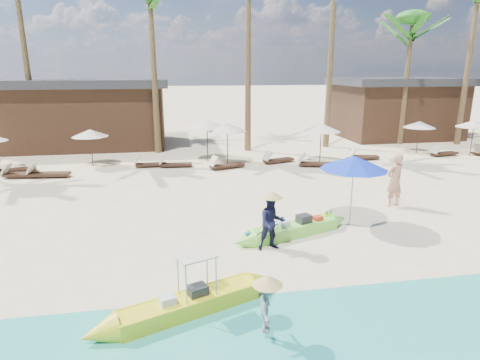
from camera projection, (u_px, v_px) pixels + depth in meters
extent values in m
plane|color=beige|center=(267.00, 246.00, 11.47)|extent=(240.00, 240.00, 0.00)
cube|color=#74DE43|center=(294.00, 230.00, 12.18)|extent=(2.94, 1.51, 0.35)
cube|color=white|center=(294.00, 229.00, 12.17)|extent=(2.51, 1.22, 0.16)
cube|color=#262628|center=(304.00, 220.00, 12.28)|extent=(0.49, 0.44, 0.32)
cube|color=silver|center=(283.00, 225.00, 11.98)|extent=(0.39, 0.36, 0.26)
cube|color=red|center=(318.00, 219.00, 12.49)|extent=(0.33, 0.31, 0.20)
cylinder|color=red|center=(268.00, 231.00, 11.75)|extent=(0.20, 0.20, 0.08)
cylinder|color=#262628|center=(263.00, 233.00, 11.57)|extent=(0.18, 0.18, 0.07)
sphere|color=tan|center=(254.00, 233.00, 11.47)|extent=(0.17, 0.17, 0.17)
cylinder|color=yellow|center=(326.00, 216.00, 12.81)|extent=(0.13, 0.13, 0.17)
cylinder|color=yellow|center=(331.00, 215.00, 12.89)|extent=(0.13, 0.13, 0.17)
cube|color=yellow|center=(190.00, 305.00, 8.28)|extent=(3.03, 1.66, 0.36)
cube|color=white|center=(190.00, 304.00, 8.28)|extent=(2.58, 1.34, 0.16)
cube|color=#262628|center=(198.00, 292.00, 8.31)|extent=(0.46, 0.42, 0.28)
cube|color=silver|center=(167.00, 302.00, 7.99)|extent=(0.38, 0.36, 0.25)
cube|color=beige|center=(196.00, 256.00, 8.10)|extent=(0.89, 0.76, 0.03)
imported|color=tan|center=(395.00, 180.00, 14.56)|extent=(0.84, 0.68, 1.99)
imported|color=#141637|center=(272.00, 223.00, 11.08)|extent=(0.79, 0.63, 1.57)
imported|color=gray|center=(267.00, 307.00, 7.33)|extent=(0.54, 0.73, 1.02)
cylinder|color=#99999E|center=(352.00, 192.00, 12.77)|extent=(0.05, 0.05, 2.22)
cone|color=#1430C1|center=(354.00, 163.00, 12.52)|extent=(2.13, 2.13, 0.43)
cube|color=#382017|center=(24.00, 175.00, 18.70)|extent=(1.76, 0.74, 0.12)
cube|color=beige|center=(6.00, 169.00, 18.57)|extent=(0.44, 0.59, 0.50)
cube|color=#382017|center=(17.00, 170.00, 19.58)|extent=(1.83, 1.01, 0.12)
cylinder|color=#382017|center=(91.00, 148.00, 20.83)|extent=(0.05, 0.05, 1.86)
cone|color=beige|center=(90.00, 133.00, 20.62)|extent=(1.86, 1.86, 0.37)
cube|color=#382017|center=(50.00, 174.00, 18.75)|extent=(1.83, 0.75, 0.13)
cube|color=beige|center=(31.00, 168.00, 18.61)|extent=(0.45, 0.61, 0.52)
cube|color=#382017|center=(151.00, 164.00, 20.77)|extent=(1.57, 0.53, 0.11)
cube|color=beige|center=(137.00, 160.00, 20.57)|extent=(0.36, 0.51, 0.46)
cylinder|color=#382017|center=(207.00, 141.00, 21.93)|extent=(0.06, 0.06, 2.21)
cone|color=beige|center=(207.00, 124.00, 21.68)|extent=(2.21, 2.21, 0.44)
cube|color=#382017|center=(177.00, 164.00, 20.74)|extent=(1.61, 0.59, 0.11)
cube|color=beige|center=(163.00, 160.00, 20.58)|extent=(0.38, 0.53, 0.46)
cylinder|color=#382017|center=(227.00, 144.00, 21.46)|extent=(0.05, 0.05, 2.09)
cone|color=beige|center=(227.00, 127.00, 21.22)|extent=(2.09, 2.09, 0.42)
cube|color=#382017|center=(227.00, 165.00, 20.47)|extent=(1.85, 1.07, 0.12)
cube|color=beige|center=(213.00, 161.00, 20.04)|extent=(0.55, 0.66, 0.51)
cube|color=#382017|center=(279.00, 160.00, 21.73)|extent=(1.77, 1.04, 0.12)
cube|color=beige|center=(267.00, 156.00, 21.31)|extent=(0.53, 0.64, 0.49)
cylinder|color=#382017|center=(321.00, 144.00, 21.50)|extent=(0.05, 0.05, 2.06)
cone|color=beige|center=(321.00, 128.00, 21.27)|extent=(2.06, 2.06, 0.41)
cube|color=#382017|center=(317.00, 164.00, 20.84)|extent=(1.86, 1.01, 0.12)
cube|color=beige|center=(302.00, 158.00, 20.82)|extent=(0.53, 0.66, 0.52)
cube|color=#382017|center=(364.00, 157.00, 22.65)|extent=(1.66, 0.87, 0.11)
cube|color=beige|center=(352.00, 151.00, 22.62)|extent=(0.47, 0.58, 0.46)
cylinder|color=#382017|center=(418.00, 138.00, 23.96)|extent=(0.05, 0.05, 1.87)
cone|color=beige|center=(419.00, 125.00, 23.74)|extent=(1.87, 1.87, 0.37)
cube|color=#382017|center=(361.00, 158.00, 22.33)|extent=(1.66, 0.70, 0.11)
cube|color=beige|center=(350.00, 153.00, 22.06)|extent=(0.42, 0.56, 0.47)
cylinder|color=#382017|center=(472.00, 139.00, 23.35)|extent=(0.05, 0.05, 2.01)
cone|color=beige|center=(474.00, 124.00, 23.12)|extent=(2.01, 2.01, 0.40)
cube|color=#382017|center=(444.00, 153.00, 23.48)|extent=(1.73, 0.83, 0.12)
cube|color=beige|center=(435.00, 149.00, 23.16)|extent=(0.46, 0.60, 0.48)
cube|color=beige|center=(476.00, 148.00, 23.49)|extent=(0.51, 0.61, 0.48)
cone|color=brown|center=(26.00, 59.00, 22.60)|extent=(0.40, 0.40, 10.89)
cone|color=brown|center=(154.00, 67.00, 23.13)|extent=(0.40, 0.40, 10.08)
cone|color=brown|center=(248.00, 57.00, 23.64)|extent=(0.40, 0.40, 11.26)
cone|color=brown|center=(332.00, 41.00, 24.62)|extent=(0.40, 0.40, 13.16)
cone|color=brown|center=(406.00, 83.00, 26.32)|extent=(0.40, 0.40, 8.07)
ellipsoid|color=#1C6C1B|center=(413.00, 17.00, 25.25)|extent=(2.08, 2.08, 0.88)
cone|color=brown|center=(468.00, 63.00, 25.81)|extent=(0.40, 0.40, 10.64)
cube|color=#382017|center=(86.00, 117.00, 26.25)|extent=(10.00, 6.00, 3.80)
cube|color=#2D2D33|center=(82.00, 83.00, 25.68)|extent=(10.80, 6.60, 0.50)
cube|color=#382017|center=(394.00, 111.00, 29.92)|extent=(8.00, 6.00, 3.80)
cube|color=#2D2D33|center=(397.00, 81.00, 29.34)|extent=(8.80, 6.60, 0.50)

